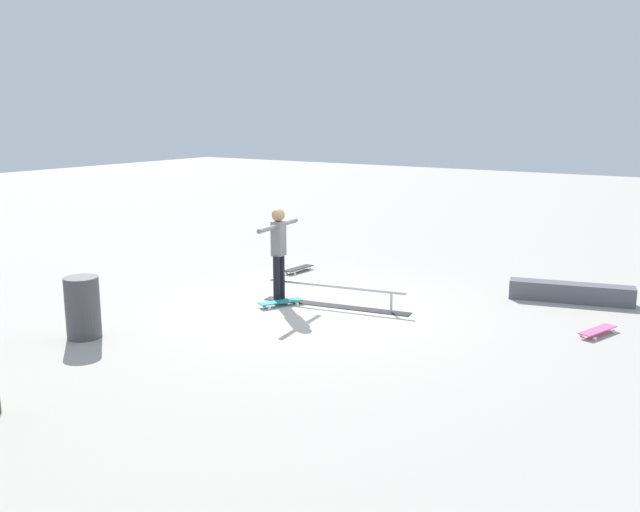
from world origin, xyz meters
TOP-DOWN VIEW (x-y plane):
  - ground_plane at (0.00, 0.00)m, footprint 60.00×60.00m
  - grind_rail at (-0.24, -0.37)m, footprint 2.73×0.72m
  - skate_ledge at (-3.64, -2.98)m, footprint 2.17×0.88m
  - skater_main at (0.75, -0.03)m, footprint 0.27×1.38m
  - skateboard_main at (0.59, 0.14)m, footprint 0.56×0.80m
  - loose_skateboard_pink at (-4.47, -1.25)m, footprint 0.44×0.82m
  - loose_skateboard_black at (1.86, -2.22)m, footprint 0.30×0.81m
  - trash_bin at (2.06, 3.19)m, footprint 0.52×0.52m

SIDE VIEW (x-z plane):
  - ground_plane at x=0.00m, z-range 0.00..0.00m
  - skateboard_main at x=0.59m, z-range 0.03..0.12m
  - loose_skateboard_pink at x=-4.47m, z-range 0.03..0.12m
  - loose_skateboard_black at x=1.86m, z-range 0.03..0.12m
  - grind_rail at x=-0.24m, z-range -0.03..0.36m
  - skate_ledge at x=-3.64m, z-range 0.00..0.34m
  - trash_bin at x=2.06m, z-range 0.00..0.94m
  - skater_main at x=0.75m, z-range 0.14..1.86m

